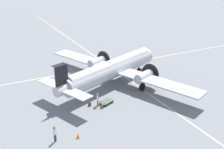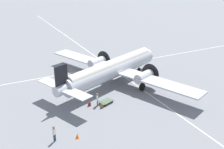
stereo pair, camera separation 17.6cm
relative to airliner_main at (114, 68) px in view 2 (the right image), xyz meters
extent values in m
plane|color=slate|center=(-0.35, -0.14, -2.45)|extent=(300.00, 300.00, 0.00)
cube|color=silver|center=(-0.35, 7.03, -2.45)|extent=(120.00, 0.16, 0.01)
cube|color=silver|center=(2.72, -0.14, -2.45)|extent=(0.16, 120.00, 0.01)
cylinder|color=silver|center=(-0.35, -0.14, -0.13)|extent=(16.85, 8.67, 2.44)
cylinder|color=silver|center=(-0.35, -0.14, 0.54)|extent=(15.80, 7.68, 1.71)
sphere|color=silver|center=(7.62, 3.06, -0.13)|extent=(2.32, 2.32, 2.32)
cylinder|color=silver|center=(-8.32, -3.34, -0.01)|extent=(3.61, 2.50, 1.34)
cube|color=black|center=(-8.90, -3.58, 1.71)|extent=(1.80, 0.83, 2.81)
cube|color=silver|center=(-8.71, -3.50, 0.12)|extent=(4.74, 8.56, 0.10)
cube|color=silver|center=(0.82, 0.33, -0.43)|extent=(12.49, 25.82, 0.20)
cylinder|color=silver|center=(-0.61, 4.65, -0.41)|extent=(3.22, 2.34, 1.34)
cylinder|color=black|center=(0.89, 5.26, -0.41)|extent=(1.09, 2.63, 2.82)
sphere|color=black|center=(1.03, 5.31, -0.41)|extent=(0.47, 0.47, 0.47)
cylinder|color=silver|center=(2.78, -3.78, -0.41)|extent=(3.22, 2.34, 1.34)
cylinder|color=black|center=(4.28, -3.18, -0.41)|extent=(1.09, 2.63, 2.82)
sphere|color=black|center=(4.41, -3.12, -0.41)|extent=(0.47, 0.47, 0.47)
cylinder|color=#4C4C51|center=(-0.88, 4.55, -1.43)|extent=(0.18, 0.18, 0.95)
cylinder|color=black|center=(-0.88, 4.55, -1.90)|extent=(1.13, 0.69, 1.10)
cylinder|color=#4C4C51|center=(2.51, -3.89, -1.43)|extent=(0.18, 0.18, 0.95)
cylinder|color=black|center=(2.51, -3.89, -1.90)|extent=(1.13, 0.69, 1.10)
cylinder|color=#4C4C51|center=(5.87, 2.36, -1.66)|extent=(0.14, 0.14, 0.87)
cylinder|color=black|center=(5.87, 2.36, -2.10)|extent=(0.72, 0.43, 0.70)
cylinder|color=navy|center=(-11.99, -10.14, -2.02)|extent=(0.13, 0.13, 0.86)
cylinder|color=navy|center=(-11.81, -9.96, -2.02)|extent=(0.13, 0.13, 0.86)
cube|color=white|center=(-11.90, -10.05, -1.26)|extent=(0.43, 0.43, 0.65)
sphere|color=#8C6647|center=(-11.90, -10.05, -0.80)|extent=(0.29, 0.29, 0.29)
cylinder|color=white|center=(-12.08, -10.23, -1.30)|extent=(0.10, 0.10, 0.61)
cylinder|color=white|center=(-11.72, -9.86, -1.30)|extent=(0.10, 0.10, 0.61)
cube|color=maroon|center=(-11.97, -9.98, -1.19)|extent=(0.04, 0.04, 0.41)
cylinder|color=#473D2D|center=(-5.01, -5.27, -2.03)|extent=(0.12, 0.12, 0.84)
cylinder|color=#473D2D|center=(-4.93, -5.04, -2.03)|extent=(0.12, 0.12, 0.84)
cube|color=white|center=(-4.97, -5.15, -1.29)|extent=(0.32, 0.45, 0.63)
sphere|color=#8C6647|center=(-4.97, -5.15, -0.83)|extent=(0.28, 0.28, 0.28)
cylinder|color=white|center=(-5.06, -5.39, -1.32)|extent=(0.10, 0.10, 0.60)
cylinder|color=white|center=(-4.88, -4.92, -1.32)|extent=(0.10, 0.10, 0.60)
cube|color=maroon|center=(-5.88, -4.72, -2.22)|extent=(0.35, 0.17, 0.45)
cube|color=#551515|center=(-5.88, -4.72, -1.97)|extent=(0.13, 0.12, 0.02)
cube|color=brown|center=(-4.74, -5.95, -2.21)|extent=(0.36, 0.15, 0.47)
cube|color=#4A3520|center=(-4.74, -5.95, -1.95)|extent=(0.13, 0.11, 0.02)
cube|color=#4C6047|center=(-3.71, -5.06, -2.15)|extent=(2.09, 1.73, 0.04)
cube|color=#4C6047|center=(-4.52, -5.38, -1.91)|extent=(0.46, 1.09, 0.04)
cylinder|color=#4C6047|center=(-4.72, -4.87, -2.02)|extent=(0.04, 0.04, 0.22)
cylinder|color=#4C6047|center=(-4.33, -5.89, -2.02)|extent=(0.04, 0.04, 0.22)
cylinder|color=black|center=(-3.24, -4.38, -2.31)|extent=(0.28, 0.16, 0.28)
cylinder|color=black|center=(-2.91, -5.24, -2.31)|extent=(0.28, 0.16, 0.28)
cylinder|color=black|center=(-4.52, -4.88, -2.31)|extent=(0.28, 0.16, 0.28)
cylinder|color=black|center=(-4.18, -5.74, -2.31)|extent=(0.28, 0.16, 0.28)
cube|color=orange|center=(-9.66, -10.56, -2.43)|extent=(0.42, 0.42, 0.03)
cone|color=orange|center=(-9.66, -10.56, -2.18)|extent=(0.35, 0.35, 0.55)
camera|label=1|loc=(-17.66, -33.81, 14.63)|focal=45.00mm
camera|label=2|loc=(-17.51, -33.89, 14.63)|focal=45.00mm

